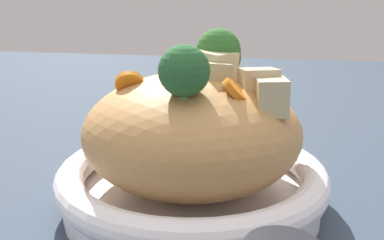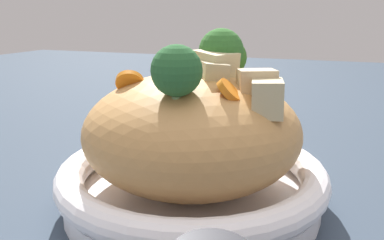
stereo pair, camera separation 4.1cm
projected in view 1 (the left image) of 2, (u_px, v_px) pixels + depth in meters
name	position (u px, v px, depth m)	size (l,w,h in m)	color
ground_plane	(192.00, 202.00, 0.44)	(3.00, 3.00, 0.00)	#323E4D
serving_bowl	(192.00, 181.00, 0.43)	(0.29, 0.29, 0.05)	white
noodle_heap	(192.00, 131.00, 0.42)	(0.23, 0.23, 0.13)	tan
broccoli_florets	(211.00, 60.00, 0.40)	(0.19, 0.07, 0.07)	#8EB669
carrot_coins	(185.00, 83.00, 0.41)	(0.15, 0.14, 0.03)	orange
zucchini_slices	(226.00, 81.00, 0.48)	(0.08, 0.05, 0.05)	beige
chicken_chunks	(239.00, 79.00, 0.39)	(0.09, 0.11, 0.05)	#CBBA88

